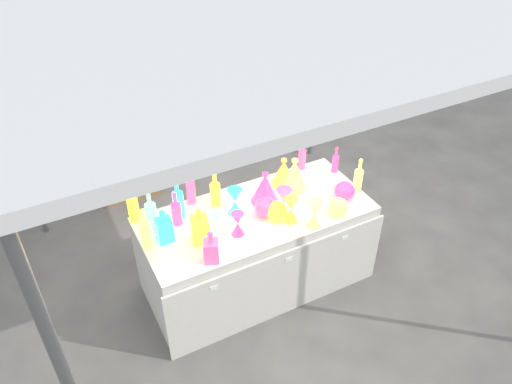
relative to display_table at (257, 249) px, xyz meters
name	(u,v)px	position (x,y,z in m)	size (l,w,h in m)	color
ground	(256,280)	(0.00, 0.01, -0.37)	(80.00, 80.00, 0.00)	slate
display_table	(257,249)	(0.00, 0.00, 0.00)	(1.84, 0.83, 0.75)	silver
cardboard_box_closed	(126,174)	(-0.61, 1.78, -0.16)	(0.59, 0.43, 0.43)	#996E45
cardboard_box_flat	(166,159)	(-0.07, 2.13, -0.34)	(0.75, 0.54, 0.06)	#996E45
bottle_0	(132,203)	(-0.85, 0.36, 0.53)	(0.08, 0.08, 0.32)	#C84812
bottle_1	(178,198)	(-0.54, 0.23, 0.56)	(0.09, 0.09, 0.36)	#1C7C16
bottle_2	(190,186)	(-0.39, 0.36, 0.54)	(0.07, 0.07, 0.32)	#FF521A
bottle_3	(176,208)	(-0.58, 0.17, 0.52)	(0.07, 0.07, 0.29)	#1C42A4
bottle_4	(146,228)	(-0.85, 0.04, 0.54)	(0.08, 0.08, 0.34)	#116670
bottle_5	(151,210)	(-0.76, 0.18, 0.56)	(0.08, 0.08, 0.38)	#B8247F
bottle_6	(215,188)	(-0.23, 0.25, 0.53)	(0.08, 0.08, 0.31)	#C84812
decanter_0	(199,225)	(-0.50, -0.09, 0.52)	(0.12, 0.12, 0.29)	#C84812
decanter_1	(211,246)	(-0.51, -0.30, 0.50)	(0.10, 0.10, 0.26)	#FF521A
decanter_2	(164,225)	(-0.72, 0.04, 0.51)	(0.11, 0.11, 0.27)	#1C7C16
hourglass_0	(284,203)	(0.17, -0.12, 0.50)	(0.12, 0.12, 0.25)	#FF521A
hourglass_1	(238,224)	(-0.23, -0.15, 0.47)	(0.10, 0.10, 0.19)	#1C42A4
hourglass_2	(315,214)	(0.31, -0.33, 0.49)	(0.11, 0.11, 0.22)	#116670
hourglass_3	(214,225)	(-0.39, -0.08, 0.47)	(0.10, 0.10, 0.20)	#B8247F
hourglass_4	(291,209)	(0.19, -0.19, 0.48)	(0.11, 0.11, 0.22)	#C84812
hourglass_5	(235,202)	(-0.14, 0.08, 0.49)	(0.11, 0.11, 0.23)	#1C7C16
globe_0	(277,212)	(0.11, -0.12, 0.44)	(0.16, 0.16, 0.13)	#C84812
globe_1	(338,208)	(0.55, -0.30, 0.44)	(0.15, 0.15, 0.12)	#116670
globe_2	(265,208)	(0.05, -0.05, 0.44)	(0.17, 0.17, 0.13)	#FF521A
globe_3	(345,192)	(0.71, -0.16, 0.44)	(0.17, 0.17, 0.13)	#1C42A4
lampshade_1	(284,172)	(0.38, 0.24, 0.50)	(0.20, 0.20, 0.24)	#F7FF35
lampshade_2	(265,187)	(0.13, 0.11, 0.51)	(0.23, 0.23, 0.27)	#1C42A4
lampshade_3	(294,174)	(0.43, 0.16, 0.51)	(0.23, 0.23, 0.27)	#116670
bottle_9	(302,154)	(0.63, 0.37, 0.52)	(0.06, 0.06, 0.29)	#FF521A
bottle_10	(336,159)	(0.86, 0.19, 0.50)	(0.06, 0.06, 0.25)	#1C42A4
bottle_11	(359,175)	(0.86, -0.12, 0.53)	(0.07, 0.07, 0.31)	#116670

